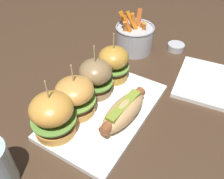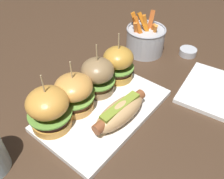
{
  "view_description": "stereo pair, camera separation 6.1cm",
  "coord_description": "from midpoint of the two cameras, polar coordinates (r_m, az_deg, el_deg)",
  "views": [
    {
      "loc": [
        -0.36,
        -0.24,
        0.46
      ],
      "look_at": [
        0.03,
        0.0,
        0.05
      ],
      "focal_mm": 38.6,
      "sensor_mm": 36.0,
      "label": 1
    },
    {
      "loc": [
        -0.32,
        -0.29,
        0.46
      ],
      "look_at": [
        0.03,
        0.0,
        0.05
      ],
      "focal_mm": 38.6,
      "sensor_mm": 36.0,
      "label": 2
    }
  ],
  "objects": [
    {
      "name": "ground_plane",
      "position": [
        0.63,
        -4.39,
        -5.57
      ],
      "size": [
        3.0,
        3.0,
        0.0
      ],
      "primitive_type": "plane",
      "color": "#422D1E"
    },
    {
      "name": "side_plate",
      "position": [
        0.75,
        20.78,
        1.21
      ],
      "size": [
        0.23,
        0.23,
        0.01
      ],
      "primitive_type": "cube",
      "rotation": [
        0.0,
        0.0,
        0.12
      ],
      "color": "white",
      "rests_on": "ground"
    },
    {
      "name": "slider_center_left",
      "position": [
        0.59,
        -11.64,
        -1.7
      ],
      "size": [
        0.1,
        0.1,
        0.14
      ],
      "color": "gold",
      "rests_on": "platter_main"
    },
    {
      "name": "platter_main",
      "position": [
        0.62,
        -4.42,
        -5.13
      ],
      "size": [
        0.33,
        0.2,
        0.01
      ],
      "primitive_type": "cube",
      "color": "white",
      "rests_on": "ground"
    },
    {
      "name": "fries_bucket",
      "position": [
        0.84,
        3.2,
        12.08
      ],
      "size": [
        0.13,
        0.13,
        0.14
      ],
      "color": "#B7BABF",
      "rests_on": "ground"
    },
    {
      "name": "sauce_ramekin",
      "position": [
        0.88,
        12.98,
        9.77
      ],
      "size": [
        0.06,
        0.06,
        0.02
      ],
      "color": "#B7BABF",
      "rests_on": "ground"
    },
    {
      "name": "slider_far_right",
      "position": [
        0.68,
        -2.2,
        6.16
      ],
      "size": [
        0.09,
        0.09,
        0.14
      ],
      "color": "#C28B32",
      "rests_on": "platter_main"
    },
    {
      "name": "slider_center_right",
      "position": [
        0.63,
        -6.63,
        2.85
      ],
      "size": [
        0.09,
        0.09,
        0.14
      ],
      "color": "olive",
      "rests_on": "platter_main"
    },
    {
      "name": "hot_dog",
      "position": [
        0.57,
        -0.26,
        -5.2
      ],
      "size": [
        0.16,
        0.07,
        0.05
      ],
      "color": "tan",
      "rests_on": "platter_main"
    },
    {
      "name": "slider_far_left",
      "position": [
        0.55,
        -16.97,
        -5.9
      ],
      "size": [
        0.1,
        0.1,
        0.15
      ],
      "color": "gold",
      "rests_on": "platter_main"
    }
  ]
}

